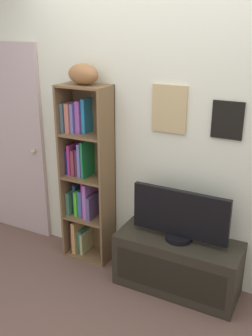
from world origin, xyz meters
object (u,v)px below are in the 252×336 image
(tv_stand, at_px, (177,264))
(football, at_px, (83,74))
(door, at_px, (13,143))
(television, at_px, (180,216))
(bookshelf, at_px, (85,178))

(tv_stand, bearing_deg, football, 175.17)
(football, distance_m, tv_stand, 1.75)
(door, bearing_deg, football, -6.43)
(tv_stand, distance_m, door, 2.02)
(tv_stand, relative_size, door, 0.52)
(football, height_order, television, football)
(bookshelf, xyz_separation_m, television, (0.96, -0.10, -0.11))
(bookshelf, distance_m, television, 0.97)
(bookshelf, bearing_deg, football, -32.35)
(football, relative_size, tv_stand, 0.29)
(bookshelf, xyz_separation_m, door, (-0.91, 0.08, 0.19))
(bookshelf, relative_size, football, 5.50)
(football, bearing_deg, tv_stand, -4.83)
(bookshelf, xyz_separation_m, tv_stand, (0.96, -0.11, -0.56))
(bookshelf, height_order, door, door)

